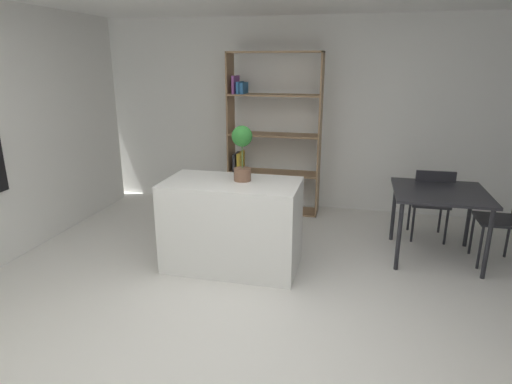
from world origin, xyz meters
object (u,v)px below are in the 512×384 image
potted_plant_on_island (242,148)px  open_bookshelf (268,140)px  dining_chair_window_side (509,215)px  dining_chair_far (431,198)px  dining_table (440,198)px  kitchen_island (232,225)px

potted_plant_on_island → open_bookshelf: size_ratio=0.25×
potted_plant_on_island → dining_chair_window_side: (2.65, 0.63, -0.69)m
dining_chair_window_side → potted_plant_on_island: bearing=-76.4°
dining_chair_far → open_bookshelf: bearing=-17.7°
dining_table → open_bookshelf: bearing=151.9°
dining_chair_window_side → dining_chair_far: size_ratio=1.03×
kitchen_island → potted_plant_on_island: 0.79m
open_bookshelf → dining_chair_window_side: 3.01m
kitchen_island → potted_plant_on_island: potted_plant_on_island is taller
dining_table → dining_chair_far: (0.00, 0.48, -0.15)m
open_bookshelf → dining_chair_far: 2.23m
open_bookshelf → dining_chair_window_side: open_bookshelf is taller
dining_table → dining_chair_far: size_ratio=1.07×
dining_chair_far → dining_chair_window_side: bearing=143.9°
open_bookshelf → dining_table: open_bookshelf is taller
dining_chair_window_side → open_bookshelf: bearing=-111.8°
potted_plant_on_island → dining_chair_far: bearing=29.4°
open_bookshelf → dining_chair_window_side: (2.76, -1.11, -0.46)m
kitchen_island → dining_chair_far: 2.38m
potted_plant_on_island → dining_table: (1.97, 0.63, -0.57)m
open_bookshelf → dining_chair_far: open_bookshelf is taller
open_bookshelf → dining_chair_window_side: size_ratio=2.41×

